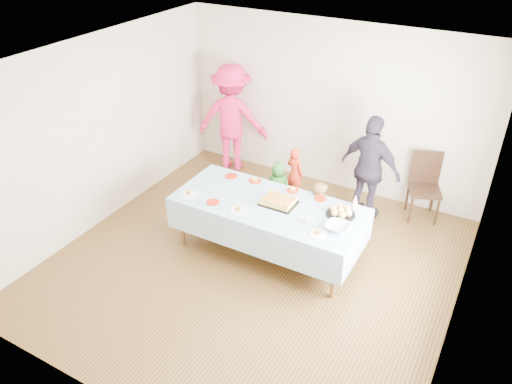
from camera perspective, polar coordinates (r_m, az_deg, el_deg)
ground at (r=6.74m, az=-0.25°, el=-8.13°), size 5.00×5.00×0.00m
room_walls at (r=5.77m, az=0.21°, el=5.46°), size 5.04×5.04×2.72m
party_table at (r=6.53m, az=1.40°, el=-1.75°), size 2.50×1.10×0.78m
birthday_cake at (r=6.48m, az=2.60°, el=-1.07°), size 0.45×0.35×0.08m
rolls_tray at (r=6.34m, az=9.67°, el=-2.26°), size 0.37×0.37×0.11m
punch_bowl at (r=6.08m, az=9.32°, el=-3.96°), size 0.29×0.29×0.07m
party_hat at (r=6.49m, az=11.24°, el=-1.06°), size 0.11×0.11×0.19m
fork_pile at (r=6.17m, az=5.92°, el=-3.15°), size 0.24×0.18×0.07m
plate_red_far_a at (r=7.12m, az=-2.84°, el=1.83°), size 0.18×0.18×0.01m
plate_red_far_b at (r=6.99m, az=-0.14°, el=1.28°), size 0.18×0.18×0.01m
plate_red_far_c at (r=6.78m, az=4.22°, el=0.16°), size 0.17×0.17×0.01m
plate_red_far_d at (r=6.64m, az=7.36°, el=-0.76°), size 0.17×0.17×0.01m
plate_red_near at (r=6.54m, az=-4.95°, el=-1.17°), size 0.18×0.18×0.01m
plate_white_left at (r=6.75m, az=-7.64°, el=-0.25°), size 0.20×0.20×0.01m
plate_white_mid at (r=6.36m, az=-2.02°, el=-2.08°), size 0.23×0.23×0.01m
plate_white_right at (r=5.98m, az=7.10°, el=-4.77°), size 0.22×0.22×0.01m
dining_chair at (r=7.82m, az=18.73°, el=1.10°), size 0.57×0.57×1.02m
toddler_left at (r=7.91m, az=4.45°, el=2.13°), size 0.37×0.30×0.88m
toddler_mid at (r=7.61m, az=2.52°, el=0.62°), size 0.43×0.31×0.81m
toddler_right at (r=6.95m, az=7.01°, el=-2.25°), size 0.54×0.47×0.94m
adult_left at (r=8.63m, az=-2.76°, el=8.43°), size 1.36×1.02×1.87m
adult_right at (r=7.43m, az=12.91°, el=2.58°), size 1.02×0.61×1.63m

